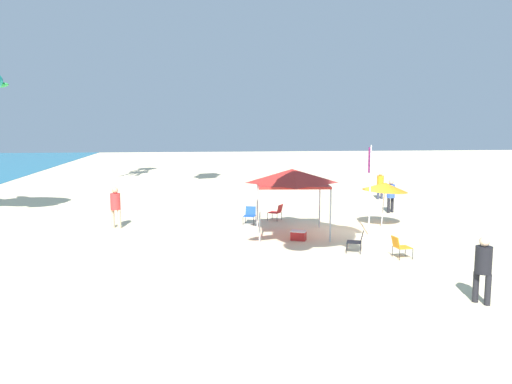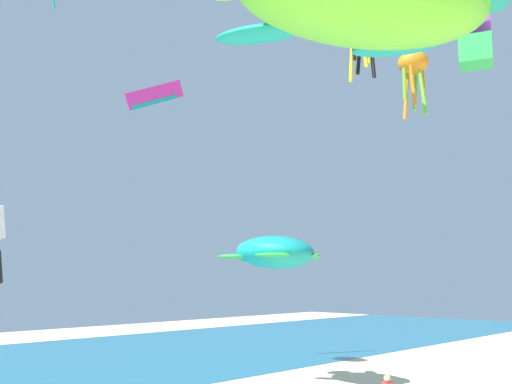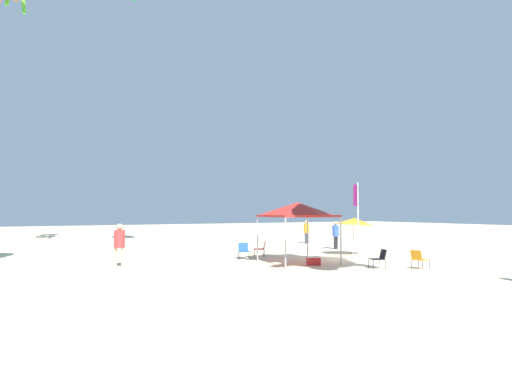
% 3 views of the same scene
% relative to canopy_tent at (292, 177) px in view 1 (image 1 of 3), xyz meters
% --- Properties ---
extents(ground, '(120.00, 120.00, 0.10)m').
position_rel_canopy_tent_xyz_m(ground, '(0.38, -2.92, -2.56)').
color(ground, beige).
extents(canopy_tent, '(3.21, 3.17, 2.88)m').
position_rel_canopy_tent_xyz_m(canopy_tent, '(0.00, 0.00, 0.00)').
color(canopy_tent, '#B7B7BC').
rests_on(canopy_tent, ground).
extents(beach_umbrella, '(2.10, 2.12, 2.14)m').
position_rel_canopy_tent_xyz_m(beach_umbrella, '(1.20, -4.59, -0.63)').
color(beach_umbrella, silver).
rests_on(beach_umbrella, ground).
extents(folding_chair_left_of_tent, '(0.70, 0.76, 0.82)m').
position_rel_canopy_tent_xyz_m(folding_chair_left_of_tent, '(-3.37, -1.92, -2.04)').
color(folding_chair_left_of_tent, black).
rests_on(folding_chair_left_of_tent, ground).
extents(folding_chair_near_cooler, '(0.61, 0.69, 0.82)m').
position_rel_canopy_tent_xyz_m(folding_chair_near_cooler, '(-4.33, -3.21, -2.04)').
color(folding_chair_near_cooler, black).
rests_on(folding_chair_near_cooler, ground).
extents(folding_chair_right_of_tent, '(0.75, 0.68, 0.82)m').
position_rel_canopy_tent_xyz_m(folding_chair_right_of_tent, '(2.58, 1.58, -2.04)').
color(folding_chair_right_of_tent, black).
rests_on(folding_chair_right_of_tent, ground).
extents(folding_chair_facing_ocean, '(0.77, 0.80, 0.82)m').
position_rel_canopy_tent_xyz_m(folding_chair_facing_ocean, '(3.23, 0.18, -2.04)').
color(folding_chair_facing_ocean, black).
rests_on(folding_chair_facing_ocean, ground).
extents(cooler_box, '(0.63, 0.73, 0.40)m').
position_rel_canopy_tent_xyz_m(cooler_box, '(-1.12, -0.11, -2.31)').
color(cooler_box, red).
rests_on(cooler_box, ground).
extents(banner_flag, '(0.36, 0.06, 3.91)m').
position_rel_canopy_tent_xyz_m(banner_flag, '(-0.50, -3.29, -0.17)').
color(banner_flag, silver).
rests_on(banner_flag, ground).
extents(person_by_tent, '(0.45, 0.48, 1.91)m').
position_rel_canopy_tent_xyz_m(person_by_tent, '(2.19, 7.83, -1.40)').
color(person_by_tent, '#C6B28C').
rests_on(person_by_tent, ground).
extents(person_watching_sky, '(0.42, 0.44, 1.75)m').
position_rel_canopy_tent_xyz_m(person_watching_sky, '(9.63, -7.31, -1.48)').
color(person_watching_sky, '#33384C').
rests_on(person_watching_sky, ground).
extents(person_beachcomber, '(0.44, 0.44, 1.87)m').
position_rel_canopy_tent_xyz_m(person_beachcomber, '(-9.12, -3.66, -1.42)').
color(person_beachcomber, black).
rests_on(person_beachcomber, ground).
extents(person_kite_handler, '(0.42, 0.42, 1.79)m').
position_rel_canopy_tent_xyz_m(person_kite_handler, '(4.84, -6.24, -1.46)').
color(person_kite_handler, black).
rests_on(person_kite_handler, ground).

